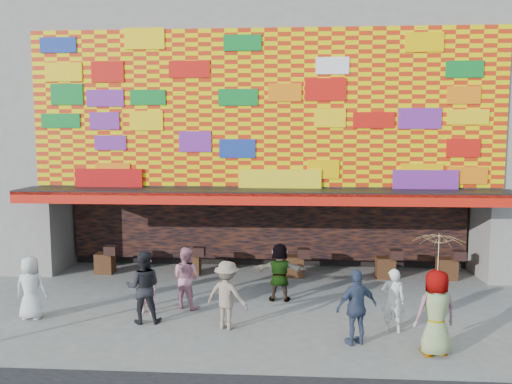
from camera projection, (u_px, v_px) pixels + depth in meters
The scene contains 12 objects.
ground at pixel (256, 328), 12.25m from camera, with size 90.00×90.00×0.00m, color slate.
shop_building at pixel (269, 123), 19.79m from camera, with size 15.20×9.40×10.00m.
ped_a at pixel (31, 288), 12.78m from camera, with size 0.79×0.52×1.62m, color silver.
ped_b at pixel (147, 285), 13.16m from camera, with size 0.56×0.37×1.53m, color pink.
ped_c at pixel (143, 287), 12.52m from camera, with size 0.89×0.69×1.83m, color black.
ped_d at pixel (227, 295), 12.13m from camera, with size 1.08×0.62×1.68m, color gray.
ped_e at pixel (357, 307), 11.19m from camera, with size 1.01×0.42×1.72m, color #34415B.
ped_f at pixel (280, 272), 14.22m from camera, with size 1.55×0.49×1.67m, color gray.
ped_g at pixel (436, 313), 10.65m from camera, with size 0.91×0.59×1.86m, color gray.
ped_h at pixel (393, 300), 11.92m from camera, with size 0.57×0.37×1.55m, color silver.
ped_i at pixel (186, 278), 13.62m from camera, with size 0.82×0.64×1.68m, color #BF7B8E.
parasol at pixel (438, 255), 10.51m from camera, with size 1.34×1.35×1.90m.
Camera 1 is at (0.74, -11.79, 4.66)m, focal length 35.00 mm.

